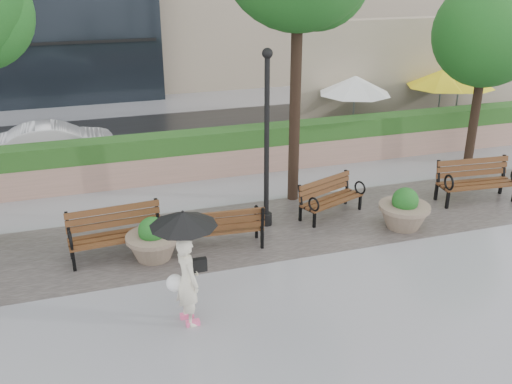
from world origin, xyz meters
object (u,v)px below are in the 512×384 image
object	(u,v)px
planter_left	(153,243)
bench_4	(475,190)
bench_3	(331,205)
pedestrian	(186,257)
lamppost	(267,152)
car_right	(56,142)
bench_1	(118,243)
bench_2	(221,236)
planter_right	(404,212)

from	to	relation	value
planter_left	bench_4	bearing A→B (deg)	3.53
bench_3	pedestrian	xyz separation A→B (m)	(-4.31, -3.34, 1.02)
lamppost	bench_4	bearing A→B (deg)	-3.16
pedestrian	planter_left	bearing A→B (deg)	-6.94
bench_3	car_right	size ratio (longest dim) A/B	0.51
bench_1	planter_left	distance (m)	0.79
bench_4	pedestrian	world-z (taller)	pedestrian
bench_2	planter_right	distance (m)	4.45
lamppost	car_right	distance (m)	8.23
bench_2	lamppost	xyz separation A→B (m)	(1.35, 0.82, 1.57)
planter_left	planter_right	size ratio (longest dim) A/B	0.95
bench_2	planter_right	bearing A→B (deg)	179.81
bench_3	pedestrian	size ratio (longest dim) A/B	0.87
bench_3	planter_left	size ratio (longest dim) A/B	1.61
bench_4	bench_2	bearing A→B (deg)	-171.11
bench_3	car_right	xyz separation A→B (m)	(-6.55, 6.53, 0.33)
planter_left	car_right	size ratio (longest dim) A/B	0.32
lamppost	bench_2	bearing A→B (deg)	-148.77
lamppost	pedestrian	world-z (taller)	lamppost
bench_1	bench_4	bearing A→B (deg)	-2.83
bench_2	bench_4	size ratio (longest dim) A/B	0.91
planter_left	car_right	xyz separation A→B (m)	(-1.98, 7.40, 0.22)
planter_left	pedestrian	world-z (taller)	pedestrian
planter_left	pedestrian	size ratio (longest dim) A/B	0.54
pedestrian	bench_3	bearing A→B (deg)	-65.16
bench_4	car_right	bearing A→B (deg)	151.90
bench_1	bench_2	distance (m)	2.24
bench_3	bench_1	bearing A→B (deg)	164.21
bench_2	bench_1	bearing A→B (deg)	-3.23
bench_4	car_right	distance (m)	12.62
bench_2	bench_3	distance (m)	3.18
bench_2	pedestrian	xyz separation A→B (m)	(-1.24, -2.50, 1.00)
bench_4	bench_1	bearing A→B (deg)	-173.80
planter_right	car_right	xyz separation A→B (m)	(-7.92, 7.69, 0.21)
bench_1	planter_left	xyz separation A→B (m)	(0.72, -0.31, 0.06)
bench_2	planter_left	size ratio (longest dim) A/B	1.67
bench_3	bench_4	distance (m)	4.05
bench_3	lamppost	world-z (taller)	lamppost
car_right	bench_2	bearing A→B (deg)	-157.25
bench_2	car_right	world-z (taller)	car_right
bench_4	planter_left	size ratio (longest dim) A/B	1.83
bench_4	planter_left	xyz separation A→B (m)	(-8.60, -0.53, 0.05)
bench_2	bench_3	bearing A→B (deg)	-160.71
bench_4	lamppost	world-z (taller)	lamppost
lamppost	planter_left	bearing A→B (deg)	-163.40
bench_2	planter_left	xyz separation A→B (m)	(-1.50, -0.03, 0.08)
car_right	bench_4	bearing A→B (deg)	-125.50
bench_1	lamppost	xyz separation A→B (m)	(3.57, 0.54, 1.55)
bench_2	planter_left	bearing A→B (deg)	5.22
bench_3	lamppost	distance (m)	2.34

